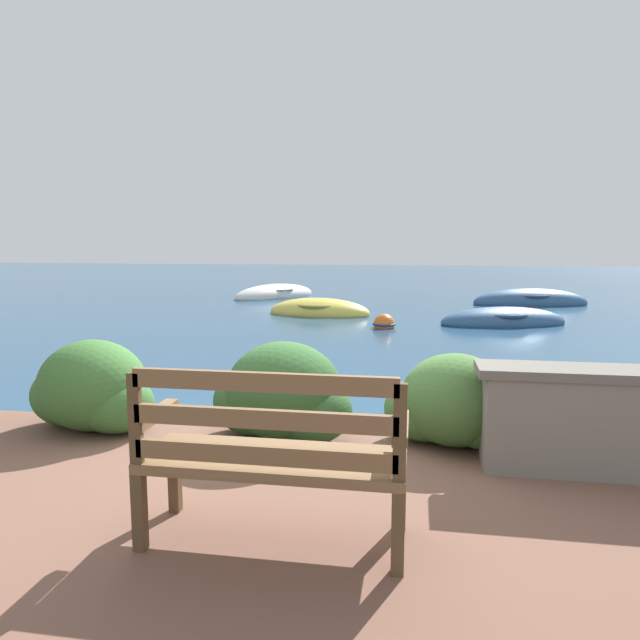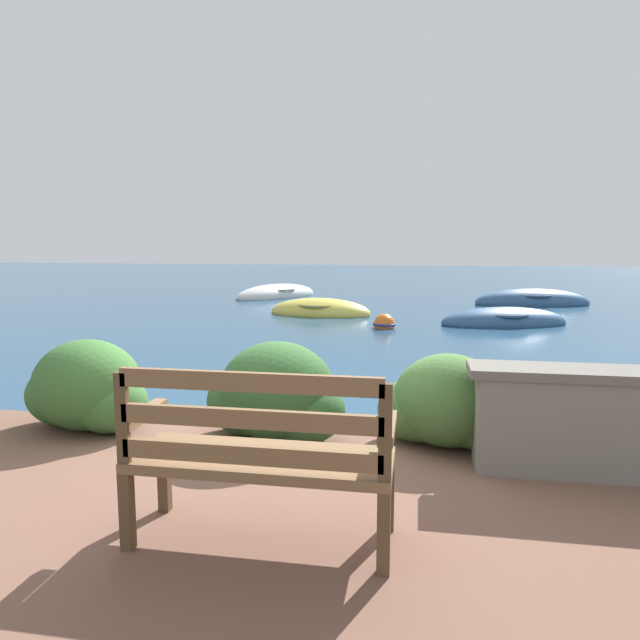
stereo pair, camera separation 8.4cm
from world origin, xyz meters
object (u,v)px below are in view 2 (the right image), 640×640
object	(u,v)px
rowboat_far	(532,303)
rowboat_mid	(320,312)
mooring_buoy	(384,324)
park_bench	(259,453)
rowboat_outer	(277,295)
rowboat_nearest	(504,322)

from	to	relation	value
rowboat_far	rowboat_mid	bearing A→B (deg)	20.55
mooring_buoy	rowboat_far	bearing A→B (deg)	52.85
rowboat_far	mooring_buoy	distance (m)	6.31
park_bench	rowboat_far	size ratio (longest dim) A/B	0.40
rowboat_far	rowboat_outer	distance (m)	7.69
park_bench	rowboat_nearest	bearing A→B (deg)	68.81
park_bench	rowboat_far	bearing A→B (deg)	67.83
rowboat_mid	rowboat_far	world-z (taller)	rowboat_far
rowboat_mid	rowboat_far	distance (m)	6.29
rowboat_far	mooring_buoy	world-z (taller)	rowboat_far
rowboat_outer	rowboat_nearest	bearing A→B (deg)	84.09
rowboat_mid	rowboat_outer	world-z (taller)	rowboat_outer
rowboat_nearest	rowboat_far	xyz separation A→B (m)	(1.33, 4.13, 0.01)
park_bench	rowboat_nearest	xyz separation A→B (m)	(2.57, 9.87, -0.64)
park_bench	rowboat_mid	bearing A→B (deg)	91.66
rowboat_outer	rowboat_far	bearing A→B (deg)	115.75
rowboat_mid	rowboat_nearest	bearing A→B (deg)	-6.02
rowboat_outer	mooring_buoy	xyz separation A→B (m)	(3.80, -6.08, 0.01)
rowboat_nearest	mooring_buoy	xyz separation A→B (m)	(-2.48, -0.90, 0.02)
rowboat_mid	rowboat_outer	xyz separation A→B (m)	(-2.13, 4.12, 0.00)
rowboat_nearest	rowboat_far	distance (m)	4.34
rowboat_nearest	mooring_buoy	distance (m)	2.64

